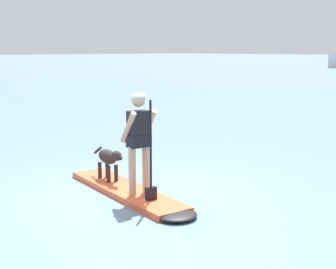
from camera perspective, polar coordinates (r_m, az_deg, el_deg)
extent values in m
plane|color=slate|center=(8.20, -5.10, -7.06)|extent=(400.00, 400.00, 0.00)
cube|color=#E55933|center=(8.19, -5.10, -6.73)|extent=(3.04, 1.08, 0.10)
ellipsoid|color=black|center=(7.00, 1.09, -9.66)|extent=(0.65, 0.69, 0.10)
cylinder|color=tan|center=(7.76, -2.68, -4.16)|extent=(0.12, 0.12, 0.81)
cylinder|color=tan|center=(7.63, -4.33, -4.43)|extent=(0.12, 0.12, 0.81)
cube|color=black|center=(7.59, -3.54, -0.75)|extent=(0.27, 0.39, 0.20)
cube|color=black|center=(7.55, -3.55, 0.76)|extent=(0.25, 0.37, 0.56)
sphere|color=tan|center=(7.49, -3.59, 4.17)|extent=(0.22, 0.22, 0.22)
ellipsoid|color=white|center=(7.49, -3.60, 4.63)|extent=(0.23, 0.23, 0.11)
cylinder|color=tan|center=(7.65, -2.34, 1.16)|extent=(0.43, 0.15, 0.54)
cylinder|color=tan|center=(7.45, -4.80, 0.89)|extent=(0.43, 0.15, 0.54)
cylinder|color=black|center=(7.32, -2.09, -1.96)|extent=(0.04, 0.04, 1.57)
cube|color=black|center=(7.50, -2.06, -7.10)|extent=(0.11, 0.19, 0.20)
ellipsoid|color=#2D231E|center=(8.61, -7.29, -2.65)|extent=(0.59, 0.30, 0.26)
ellipsoid|color=#2D231E|center=(8.30, -6.20, -2.57)|extent=(0.24, 0.19, 0.18)
ellipsoid|color=black|center=(8.21, -5.83, -2.84)|extent=(0.13, 0.10, 0.08)
cylinder|color=#2D231E|center=(8.93, -8.44, -1.89)|extent=(0.27, 0.09, 0.18)
cylinder|color=#2D231E|center=(8.57, -6.26, -4.61)|extent=(0.07, 0.07, 0.29)
cylinder|color=#2D231E|center=(8.50, -7.17, -4.75)|extent=(0.07, 0.07, 0.29)
cylinder|color=#2D231E|center=(8.86, -7.32, -4.14)|extent=(0.07, 0.07, 0.29)
cylinder|color=#2D231E|center=(8.79, -8.21, -4.27)|extent=(0.07, 0.07, 0.29)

